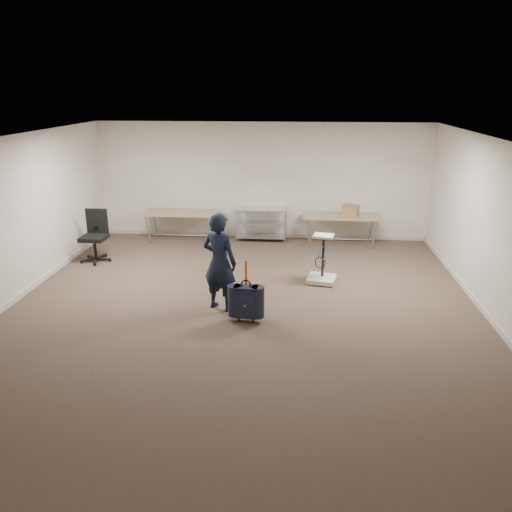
{
  "coord_description": "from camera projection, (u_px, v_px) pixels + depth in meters",
  "views": [
    {
      "loc": [
        0.89,
        -7.49,
        3.56
      ],
      "look_at": [
        0.21,
        0.3,
        0.91
      ],
      "focal_mm": 35.0,
      "sensor_mm": 36.0,
      "label": 1
    }
  ],
  "objects": [
    {
      "name": "ground",
      "position": [
        242.0,
        313.0,
        8.28
      ],
      "size": [
        9.0,
        9.0,
        0.0
      ],
      "primitive_type": "plane",
      "color": "#443529",
      "rests_on": "ground"
    },
    {
      "name": "room_shell",
      "position": [
        250.0,
        280.0,
        9.57
      ],
      "size": [
        8.0,
        9.0,
        9.0
      ],
      "color": "beige",
      "rests_on": "ground"
    },
    {
      "name": "folding_table_left",
      "position": [
        181.0,
        214.0,
        11.95
      ],
      "size": [
        1.8,
        0.75,
        0.73
      ],
      "color": "#937E5A",
      "rests_on": "ground"
    },
    {
      "name": "folding_table_right",
      "position": [
        341.0,
        217.0,
        11.64
      ],
      "size": [
        1.8,
        0.75,
        0.73
      ],
      "color": "#937E5A",
      "rests_on": "ground"
    },
    {
      "name": "wire_shelf",
      "position": [
        261.0,
        223.0,
        12.1
      ],
      "size": [
        1.22,
        0.47,
        0.8
      ],
      "color": "silver",
      "rests_on": "ground"
    },
    {
      "name": "person",
      "position": [
        220.0,
        262.0,
        8.21
      ],
      "size": [
        0.71,
        0.59,
        1.66
      ],
      "primitive_type": "imported",
      "rotation": [
        0.0,
        0.0,
        2.76
      ],
      "color": "black",
      "rests_on": "ground"
    },
    {
      "name": "suitcase",
      "position": [
        246.0,
        302.0,
        7.88
      ],
      "size": [
        0.38,
        0.24,
        1.02
      ],
      "color": "black",
      "rests_on": "ground"
    },
    {
      "name": "office_chair",
      "position": [
        96.0,
        246.0,
        10.72
      ],
      "size": [
        0.67,
        0.67,
        1.1
      ],
      "color": "black",
      "rests_on": "ground"
    },
    {
      "name": "equipment_cart",
      "position": [
        322.0,
        270.0,
        9.53
      ],
      "size": [
        0.61,
        0.61,
        0.95
      ],
      "color": "beige",
      "rests_on": "ground"
    },
    {
      "name": "cardboard_box",
      "position": [
        350.0,
        211.0,
        11.47
      ],
      "size": [
        0.43,
        0.38,
        0.27
      ],
      "primitive_type": "cube",
      "rotation": [
        0.0,
        0.0,
        -0.37
      ],
      "color": "brown",
      "rests_on": "folding_table_right"
    }
  ]
}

